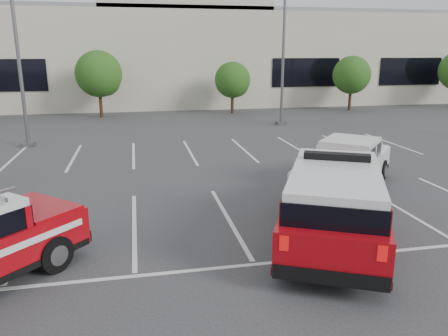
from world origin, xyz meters
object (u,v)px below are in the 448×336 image
object	(u,v)px
convention_building	(161,52)
light_pole_left	(17,42)
tree_right	(352,76)
light_pole_mid	(284,44)
tree_mid_left	(100,75)
white_pickup	(345,171)
fire_chief_suv	(333,207)
tree_mid_right	(233,81)

from	to	relation	value
convention_building	light_pole_left	bearing A→B (deg)	-112.39
tree_right	light_pole_mid	bearing A→B (deg)	-143.23
light_pole_mid	tree_mid_left	bearing A→B (deg)	153.08
light_pole_left	white_pickup	world-z (taller)	light_pole_left
light_pole_mid	white_pickup	world-z (taller)	light_pole_mid
convention_building	white_pickup	bearing A→B (deg)	-81.64
tree_right	fire_chief_suv	size ratio (longest dim) A/B	0.67
convention_building	light_pole_mid	xyz separation A→B (m)	(6.82, -15.86, 0.47)
tree_mid_left	light_pole_mid	bearing A→B (deg)	-26.92
fire_chief_suv	white_pickup	xyz separation A→B (m)	(2.25, 3.85, -0.20)
tree_mid_left	light_pole_left	distance (m)	10.73
light_pole_left	fire_chief_suv	distance (m)	17.85
light_pole_left	white_pickup	bearing A→B (deg)	-38.65
tree_right	white_pickup	distance (m)	22.78
tree_right	light_pole_mid	distance (m)	10.38
tree_mid_left	fire_chief_suv	world-z (taller)	tree_mid_left
tree_mid_left	fire_chief_suv	xyz separation A→B (m)	(7.24, -23.96, -2.14)
light_pole_mid	tree_right	bearing A→B (deg)	36.77
convention_building	white_pickup	world-z (taller)	convention_building
convention_building	light_pole_left	size ratio (longest dim) A/B	5.86
tree_mid_left	tree_right	distance (m)	20.00
tree_mid_right	white_pickup	bearing A→B (deg)	-91.45
tree_mid_right	tree_right	xyz separation A→B (m)	(10.00, 0.00, 0.27)
convention_building	tree_mid_left	xyz separation A→B (m)	(-5.09, -9.82, -1.68)
tree_mid_left	white_pickup	size ratio (longest dim) A/B	0.87
tree_mid_right	light_pole_mid	bearing A→B (deg)	-72.48
tree_mid_left	white_pickup	world-z (taller)	tree_mid_left
tree_mid_left	tree_mid_right	distance (m)	10.01
white_pickup	light_pole_mid	bearing A→B (deg)	122.01
tree_right	tree_mid_right	bearing A→B (deg)	-180.00
convention_building	tree_right	size ratio (longest dim) A/B	13.58
white_pickup	fire_chief_suv	bearing A→B (deg)	-78.58
light_pole_left	light_pole_mid	distance (m)	15.52
tree_mid_left	tree_mid_right	xyz separation A→B (m)	(10.00, -0.00, -0.54)
tree_mid_left	white_pickup	xyz separation A→B (m)	(9.49, -20.11, -2.34)
convention_building	light_pole_mid	world-z (taller)	convention_building
tree_mid_left	tree_mid_right	bearing A→B (deg)	-0.00
tree_mid_right	white_pickup	world-z (taller)	tree_mid_right
tree_mid_left	tree_right	size ratio (longest dim) A/B	1.10
tree_mid_right	white_pickup	size ratio (longest dim) A/B	0.72
light_pole_left	light_pole_mid	xyz separation A→B (m)	(15.00, 4.00, 0.00)
convention_building	tree_right	distance (m)	17.96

